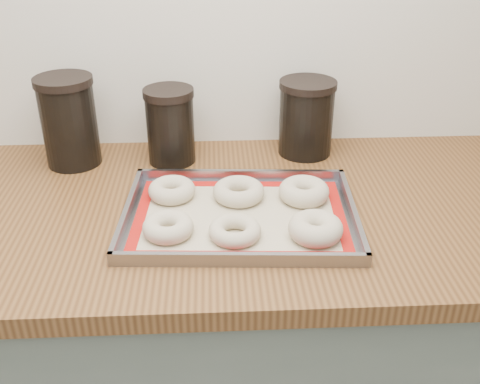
{
  "coord_description": "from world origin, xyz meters",
  "views": [
    {
      "loc": [
        -0.03,
        0.66,
        1.49
      ],
      "look_at": [
        0.02,
        1.61,
        0.96
      ],
      "focal_mm": 42.0,
      "sensor_mm": 36.0,
      "label": 1
    }
  ],
  "objects": [
    {
      "name": "baking_mat",
      "position": [
        0.02,
        1.61,
        0.9
      ],
      "size": [
        0.44,
        0.31,
        0.0
      ],
      "rotation": [
        0.0,
        0.0,
        -0.06
      ],
      "color": "#C6B793",
      "rests_on": "baking_tray"
    },
    {
      "name": "bagel_front_mid",
      "position": [
        0.01,
        1.54,
        0.92
      ],
      "size": [
        0.12,
        0.12,
        0.03
      ],
      "primitive_type": "torus",
      "rotation": [
        0.0,
        0.0,
        0.28
      ],
      "color": "#C2B396",
      "rests_on": "baking_mat"
    },
    {
      "name": "canister_right",
      "position": [
        0.19,
        1.92,
        0.99
      ],
      "size": [
        0.14,
        0.14,
        0.18
      ],
      "color": "black",
      "rests_on": "countertop"
    },
    {
      "name": "bagel_back_mid",
      "position": [
        0.02,
        1.69,
        0.92
      ],
      "size": [
        0.12,
        0.12,
        0.04
      ],
      "primitive_type": "torus",
      "rotation": [
        0.0,
        0.0,
        0.09
      ],
      "color": "#C2B396",
      "rests_on": "baking_mat"
    },
    {
      "name": "bagel_back_left",
      "position": [
        -0.12,
        1.7,
        0.92
      ],
      "size": [
        0.11,
        0.11,
        0.04
      ],
      "primitive_type": "torus",
      "rotation": [
        0.0,
        0.0,
        -0.07
      ],
      "color": "#C2B396",
      "rests_on": "baking_mat"
    },
    {
      "name": "countertop",
      "position": [
        0.0,
        1.68,
        0.88
      ],
      "size": [
        3.06,
        0.68,
        0.04
      ],
      "primitive_type": "cube",
      "color": "brown",
      "rests_on": "cabinet"
    },
    {
      "name": "cabinet",
      "position": [
        0.0,
        1.68,
        0.43
      ],
      "size": [
        3.0,
        0.65,
        0.86
      ],
      "primitive_type": "cube",
      "color": "slate",
      "rests_on": "floor"
    },
    {
      "name": "bagel_front_left",
      "position": [
        -0.12,
        1.55,
        0.92
      ],
      "size": [
        0.1,
        0.1,
        0.03
      ],
      "primitive_type": "torus",
      "rotation": [
        0.0,
        0.0,
        -0.0
      ],
      "color": "#C2B396",
      "rests_on": "baking_mat"
    },
    {
      "name": "baking_tray",
      "position": [
        0.02,
        1.61,
        0.91
      ],
      "size": [
        0.48,
        0.36,
        0.03
      ],
      "rotation": [
        0.0,
        0.0,
        -0.06
      ],
      "color": "gray",
      "rests_on": "countertop"
    },
    {
      "name": "canister_mid",
      "position": [
        -0.13,
        1.89,
        0.99
      ],
      "size": [
        0.12,
        0.12,
        0.18
      ],
      "color": "black",
      "rests_on": "countertop"
    },
    {
      "name": "bagel_back_right",
      "position": [
        0.16,
        1.67,
        0.92
      ],
      "size": [
        0.12,
        0.12,
        0.04
      ],
      "primitive_type": "torus",
      "rotation": [
        0.0,
        0.0,
        -0.14
      ],
      "color": "#C2B396",
      "rests_on": "baking_mat"
    },
    {
      "name": "bagel_front_right",
      "position": [
        0.16,
        1.53,
        0.93
      ],
      "size": [
        0.1,
        0.1,
        0.04
      ],
      "primitive_type": "torus",
      "rotation": [
        0.0,
        0.0,
        -0.01
      ],
      "color": "#C2B396",
      "rests_on": "baking_mat"
    },
    {
      "name": "canister_left",
      "position": [
        -0.36,
        1.89,
        1.01
      ],
      "size": [
        0.13,
        0.13,
        0.21
      ],
      "color": "black",
      "rests_on": "countertop"
    }
  ]
}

